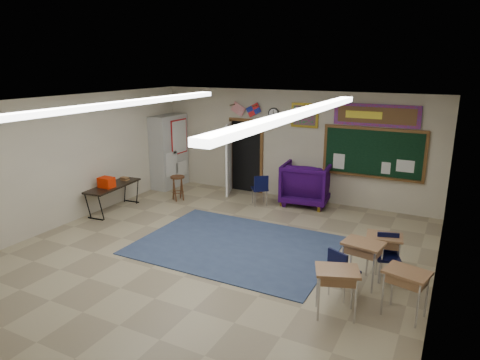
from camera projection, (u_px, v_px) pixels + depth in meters
The scene contains 24 objects.
floor at pixel (208, 259), 8.38m from camera, with size 9.00×9.00×0.00m, color gray.
back_wall at pixel (292, 145), 11.83m from camera, with size 8.00×0.04×3.00m, color #A69C87.
left_wall at pixel (57, 163), 9.75m from camera, with size 0.04×9.00×3.00m, color #A69C87.
right_wall at pixel (441, 220), 6.21m from camera, with size 0.04×9.00×3.00m, color #A69C87.
ceiling at pixel (205, 104), 7.58m from camera, with size 8.00×9.00×0.04m, color silver.
area_rug at pixel (236, 245), 8.97m from camera, with size 4.00×3.00×0.02m, color #344463.
fluorescent_strips at pixel (205, 108), 7.60m from camera, with size 3.86×6.00×0.10m, color white, non-canonical shape.
doorway at pixel (241, 157), 12.49m from camera, with size 1.10×0.89×2.16m.
chalkboard at pixel (373, 154), 10.83m from camera, with size 2.55×0.14×1.30m.
bulletin_board at pixel (376, 115), 10.58m from camera, with size 2.10×0.05×0.55m.
framed_art_print at pixel (305, 115), 11.42m from camera, with size 0.75×0.05×0.65m.
wall_clock at pixel (274, 114), 11.82m from camera, with size 0.32×0.05×0.32m.
wall_flags at pixel (246, 107), 12.14m from camera, with size 1.16×0.06×0.70m, color red, non-canonical shape.
storage_cabinet at pixel (169, 151), 13.03m from camera, with size 0.59×1.25×2.20m.
wingback_armchair at pixel (307, 183), 11.52m from camera, with size 1.22×1.26×1.15m, color #210539.
student_chair_reading at pixel (260, 190), 11.45m from camera, with size 0.42×0.42×0.85m, color black, non-canonical shape.
student_chair_desk_a at pixel (344, 273), 6.94m from camera, with size 0.42×0.42×0.84m, color black, non-canonical shape.
student_chair_desk_b at pixel (388, 258), 7.46m from camera, with size 0.41×0.41×0.82m, color black, non-canonical shape.
student_desk_front_left at pixel (362, 261), 7.32m from camera, with size 0.72×0.59×0.78m.
student_desk_front_right at pixel (383, 252), 7.69m from camera, with size 0.68×0.55×0.74m.
student_desk_back_left at pixel (336, 290), 6.40m from camera, with size 0.76×0.67×0.76m.
student_desk_back_right at pixel (405, 291), 6.38m from camera, with size 0.71×0.60×0.75m.
folding_table at pixel (114, 197), 11.02m from camera, with size 0.69×1.69×0.94m.
wooden_stool at pixel (178, 188), 11.87m from camera, with size 0.39×0.39×0.69m.
Camera 1 is at (4.08, -6.52, 3.71)m, focal length 32.00 mm.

